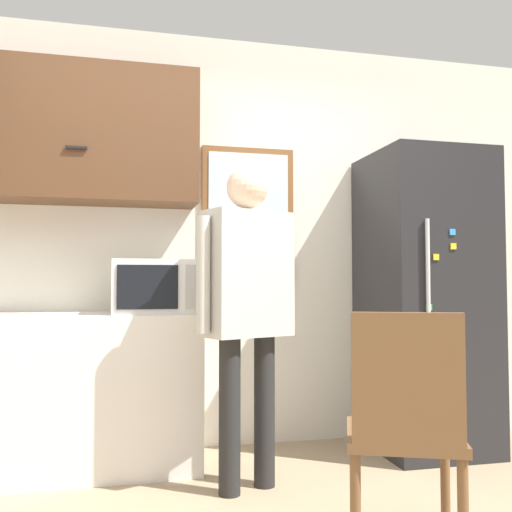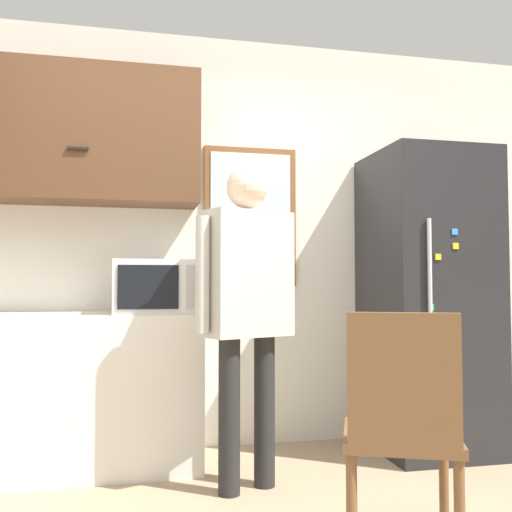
% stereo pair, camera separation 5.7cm
% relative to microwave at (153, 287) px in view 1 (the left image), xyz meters
% --- Properties ---
extents(back_wall, '(6.00, 0.06, 2.70)m').
position_rel_microwave_xyz_m(back_wall, '(0.30, 0.40, 0.31)').
color(back_wall, silver).
rests_on(back_wall, ground_plane).
extents(counter, '(2.17, 0.59, 0.88)m').
position_rel_microwave_xyz_m(counter, '(-0.82, 0.07, -0.60)').
color(counter, silver).
rests_on(counter, ground_plane).
extents(upper_cabinets, '(2.17, 0.37, 0.82)m').
position_rel_microwave_xyz_m(upper_cabinets, '(-0.82, 0.19, 0.91)').
color(upper_cabinets, '#51331E').
extents(microwave, '(0.47, 0.41, 0.31)m').
position_rel_microwave_xyz_m(microwave, '(0.00, 0.00, 0.00)').
color(microwave, white).
rests_on(microwave, counter).
extents(person, '(0.56, 0.37, 1.67)m').
position_rel_microwave_xyz_m(person, '(0.46, -0.44, -0.02)').
color(person, black).
rests_on(person, ground_plane).
extents(refrigerator, '(0.69, 0.75, 1.90)m').
position_rel_microwave_xyz_m(refrigerator, '(1.73, -0.00, -0.09)').
color(refrigerator, '#232326').
rests_on(refrigerator, ground_plane).
extents(chair, '(0.58, 0.58, 0.95)m').
position_rel_microwave_xyz_m(chair, '(0.89, -1.31, -0.51)').
color(chair, brown).
rests_on(chair, ground_plane).
extents(window, '(0.62, 0.05, 0.93)m').
position_rel_microwave_xyz_m(window, '(0.64, 0.35, 0.46)').
color(window, brown).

